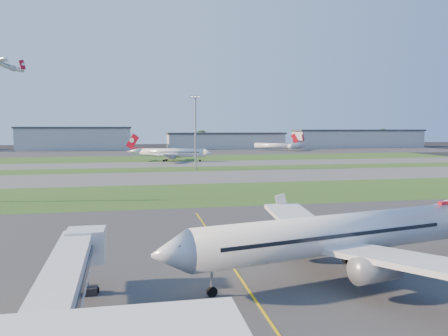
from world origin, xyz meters
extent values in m
plane|color=black|center=(0.00, 0.00, 0.00)|extent=(700.00, 700.00, 0.00)
cube|color=#333335|center=(0.00, 0.00, 0.01)|extent=(300.00, 70.00, 0.01)
cube|color=#2B521B|center=(0.00, 52.00, 0.01)|extent=(300.00, 34.00, 0.01)
cube|color=#515154|center=(0.00, 85.00, 0.01)|extent=(300.00, 32.00, 0.01)
cube|color=#2B521B|center=(0.00, 110.00, 0.01)|extent=(300.00, 18.00, 0.01)
cube|color=#515154|center=(0.00, 132.00, 0.01)|extent=(300.00, 26.00, 0.01)
cube|color=#2B521B|center=(0.00, 165.00, 0.01)|extent=(300.00, 40.00, 0.01)
cube|color=#333335|center=(0.00, 225.00, 0.01)|extent=(400.00, 80.00, 0.01)
cube|color=gold|center=(5.00, 0.00, 0.00)|extent=(0.25, 60.00, 0.02)
cube|color=silver|center=(-9.80, -14.00, 4.00)|extent=(3.44, 24.08, 2.60)
cube|color=black|center=(-9.80, -14.00, 4.00)|extent=(3.59, 24.08, 0.80)
cube|color=silver|center=(-9.50, -2.60, 4.00)|extent=(3.40, 3.00, 3.00)
cylinder|color=gray|center=(-9.50, -4.50, 1.60)|extent=(0.70, 0.70, 3.20)
cube|color=black|center=(-9.50, -4.50, 0.35)|extent=(2.20, 1.20, 0.70)
cylinder|color=silver|center=(14.56, -4.32, 4.32)|extent=(30.96, 10.31, 3.91)
cube|color=silver|center=(17.30, -12.14, 3.80)|extent=(10.94, 15.87, 1.59)
cube|color=silver|center=(13.84, 3.93, 3.80)|extent=(5.12, 15.55, 1.59)
cylinder|color=gray|center=(15.32, -10.25, 2.67)|extent=(4.72, 3.22, 2.36)
cylinder|color=gray|center=(12.81, 1.40, 2.67)|extent=(4.72, 3.22, 2.36)
cylinder|color=silver|center=(9.74, 146.00, 3.91)|extent=(27.71, 11.49, 3.53)
cube|color=#B90B1B|center=(-7.16, 151.14, 8.65)|extent=(5.87, 2.07, 7.04)
cube|color=silver|center=(11.02, 153.39, 3.44)|extent=(4.89, 14.14, 1.44)
cube|color=silver|center=(6.69, 139.15, 3.44)|extent=(10.75, 14.11, 1.44)
cylinder|color=gray|center=(11.76, 151.02, 2.42)|extent=(4.36, 3.18, 2.14)
cylinder|color=gray|center=(8.62, 140.71, 2.42)|extent=(4.36, 3.18, 2.14)
cube|color=#B90B1B|center=(-68.07, 221.05, 54.54)|extent=(4.23, 3.20, 5.89)
cylinder|color=silver|center=(94.94, 221.76, 3.20)|extent=(18.81, 22.25, 3.20)
cube|color=#B90B1B|center=(103.10, 231.88, 8.00)|extent=(3.48, 4.22, 6.16)
cylinder|color=silver|center=(80.41, 222.86, 3.20)|extent=(23.43, 17.04, 3.20)
cube|color=#B90B1B|center=(91.25, 215.68, 8.00)|extent=(4.48, 3.11, 6.16)
cylinder|color=gray|center=(15.00, 108.00, 12.50)|extent=(0.60, 0.60, 25.00)
cube|color=gray|center=(15.00, 108.00, 25.40)|extent=(3.20, 0.50, 0.80)
cube|color=#FFF2CC|center=(15.00, 108.00, 25.40)|extent=(2.80, 0.70, 0.35)
cube|color=#9C9EA4|center=(-45.00, 255.00, 7.00)|extent=(70.00, 22.00, 14.00)
cube|color=#383A3F|center=(-45.00, 255.00, 14.60)|extent=(71.40, 23.00, 1.20)
cube|color=#9C9EA4|center=(55.00, 255.00, 5.00)|extent=(80.00, 22.00, 10.00)
cube|color=#383A3F|center=(55.00, 255.00, 10.60)|extent=(81.60, 23.00, 1.20)
cube|color=#9C9EA4|center=(155.00, 255.00, 6.00)|extent=(95.00, 22.00, 12.00)
cube|color=#383A3F|center=(155.00, 255.00, 12.60)|extent=(96.90, 23.00, 1.20)
cylinder|color=black|center=(-20.00, 266.00, 1.80)|extent=(1.00, 1.00, 3.60)
sphere|color=black|center=(-20.00, 266.00, 5.85)|extent=(9.90, 9.90, 9.90)
cylinder|color=black|center=(40.00, 269.00, 2.10)|extent=(1.00, 1.00, 4.20)
sphere|color=black|center=(40.00, 269.00, 6.83)|extent=(11.55, 11.55, 11.55)
cylinder|color=black|center=(115.00, 267.00, 1.90)|extent=(1.00, 1.00, 3.80)
sphere|color=black|center=(115.00, 267.00, 6.17)|extent=(10.45, 10.45, 10.45)
cylinder|color=black|center=(185.00, 271.00, 2.30)|extent=(1.00, 1.00, 4.60)
sphere|color=black|center=(185.00, 271.00, 7.48)|extent=(12.65, 12.65, 12.65)
camera|label=1|loc=(-4.58, -43.69, 14.83)|focal=35.00mm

